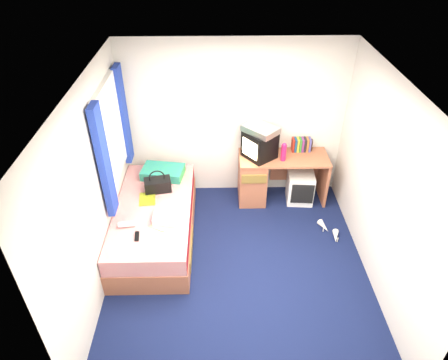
{
  "coord_description": "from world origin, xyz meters",
  "views": [
    {
      "loc": [
        -0.25,
        -3.5,
        3.83
      ],
      "look_at": [
        -0.17,
        0.7,
        0.86
      ],
      "focal_mm": 32.0,
      "sensor_mm": 36.0,
      "label": 1
    }
  ],
  "objects_px": {
    "pink_water_bottle": "(284,153)",
    "magazine": "(147,199)",
    "white_heels": "(330,231)",
    "colour_swatch_fan": "(158,228)",
    "pillow": "(163,172)",
    "storage_cube": "(300,187)",
    "bed": "(155,222)",
    "desk": "(264,176)",
    "handbag": "(158,185)",
    "remote_control": "(137,236)",
    "towel": "(165,218)",
    "water_bottle": "(127,224)",
    "picture_frame": "(311,145)",
    "aerosol_can": "(274,148)",
    "crt_tv": "(260,145)",
    "vcr": "(261,129)"
  },
  "relations": [
    {
      "from": "storage_cube",
      "to": "crt_tv",
      "type": "height_order",
      "value": "crt_tv"
    },
    {
      "from": "pillow",
      "to": "storage_cube",
      "type": "xyz_separation_m",
      "value": [
        2.04,
        0.09,
        -0.36
      ]
    },
    {
      "from": "aerosol_can",
      "to": "colour_swatch_fan",
      "type": "relative_size",
      "value": 0.84
    },
    {
      "from": "picture_frame",
      "to": "aerosol_can",
      "type": "relative_size",
      "value": 0.76
    },
    {
      "from": "bed",
      "to": "magazine",
      "type": "bearing_deg",
      "value": 122.76
    },
    {
      "from": "picture_frame",
      "to": "water_bottle",
      "type": "height_order",
      "value": "picture_frame"
    },
    {
      "from": "pink_water_bottle",
      "to": "colour_swatch_fan",
      "type": "distance_m",
      "value": 2.09
    },
    {
      "from": "towel",
      "to": "water_bottle",
      "type": "xyz_separation_m",
      "value": [
        -0.46,
        -0.09,
        -0.01
      ]
    },
    {
      "from": "bed",
      "to": "remote_control",
      "type": "distance_m",
      "value": 0.66
    },
    {
      "from": "storage_cube",
      "to": "picture_frame",
      "type": "relative_size",
      "value": 3.42
    },
    {
      "from": "handbag",
      "to": "remote_control",
      "type": "distance_m",
      "value": 0.94
    },
    {
      "from": "desk",
      "to": "magazine",
      "type": "xyz_separation_m",
      "value": [
        -1.64,
        -0.71,
        0.14
      ]
    },
    {
      "from": "colour_swatch_fan",
      "to": "white_heels",
      "type": "xyz_separation_m",
      "value": [
        2.29,
        0.44,
        -0.51
      ]
    },
    {
      "from": "white_heels",
      "to": "pink_water_bottle",
      "type": "bearing_deg",
      "value": 129.11
    },
    {
      "from": "aerosol_can",
      "to": "towel",
      "type": "xyz_separation_m",
      "value": [
        -1.49,
        -1.23,
        -0.25
      ]
    },
    {
      "from": "storage_cube",
      "to": "remote_control",
      "type": "bearing_deg",
      "value": -144.15
    },
    {
      "from": "vcr",
      "to": "aerosol_can",
      "type": "bearing_deg",
      "value": 62.54
    },
    {
      "from": "storage_cube",
      "to": "crt_tv",
      "type": "distance_m",
      "value": 0.96
    },
    {
      "from": "pillow",
      "to": "towel",
      "type": "relative_size",
      "value": 2.01
    },
    {
      "from": "water_bottle",
      "to": "handbag",
      "type": "bearing_deg",
      "value": 67.92
    },
    {
      "from": "aerosol_can",
      "to": "white_heels",
      "type": "bearing_deg",
      "value": -52.22
    },
    {
      "from": "desk",
      "to": "storage_cube",
      "type": "distance_m",
      "value": 0.58
    },
    {
      "from": "pink_water_bottle",
      "to": "magazine",
      "type": "xyz_separation_m",
      "value": [
        -1.89,
        -0.61,
        -0.33
      ]
    },
    {
      "from": "vcr",
      "to": "water_bottle",
      "type": "height_order",
      "value": "vcr"
    },
    {
      "from": "vcr",
      "to": "crt_tv",
      "type": "bearing_deg",
      "value": -97.7
    },
    {
      "from": "desk",
      "to": "towel",
      "type": "bearing_deg",
      "value": -139.53
    },
    {
      "from": "desk",
      "to": "white_heels",
      "type": "height_order",
      "value": "desk"
    },
    {
      "from": "pillow",
      "to": "remote_control",
      "type": "height_order",
      "value": "pillow"
    },
    {
      "from": "aerosol_can",
      "to": "pillow",
      "type": "bearing_deg",
      "value": -171.84
    },
    {
      "from": "pink_water_bottle",
      "to": "storage_cube",
      "type": "bearing_deg",
      "value": 5.03
    },
    {
      "from": "pillow",
      "to": "towel",
      "type": "distance_m",
      "value": 1.01
    },
    {
      "from": "vcr",
      "to": "magazine",
      "type": "xyz_separation_m",
      "value": [
        -1.55,
        -0.72,
        -0.65
      ]
    },
    {
      "from": "water_bottle",
      "to": "aerosol_can",
      "type": "bearing_deg",
      "value": 34.11
    },
    {
      "from": "pillow",
      "to": "white_heels",
      "type": "relative_size",
      "value": 1.31
    },
    {
      "from": "storage_cube",
      "to": "water_bottle",
      "type": "bearing_deg",
      "value": -149.33
    },
    {
      "from": "bed",
      "to": "crt_tv",
      "type": "bearing_deg",
      "value": 30.53
    },
    {
      "from": "picture_frame",
      "to": "colour_swatch_fan",
      "type": "relative_size",
      "value": 0.64
    },
    {
      "from": "water_bottle",
      "to": "white_heels",
      "type": "distance_m",
      "value": 2.75
    },
    {
      "from": "white_heels",
      "to": "colour_swatch_fan",
      "type": "bearing_deg",
      "value": -169.1
    },
    {
      "from": "aerosol_can",
      "to": "water_bottle",
      "type": "xyz_separation_m",
      "value": [
        -1.96,
        -1.32,
        -0.27
      ]
    },
    {
      "from": "crt_tv",
      "to": "pillow",
      "type": "bearing_deg",
      "value": -120.72
    },
    {
      "from": "bed",
      "to": "storage_cube",
      "type": "bearing_deg",
      "value": 20.49
    },
    {
      "from": "pillow",
      "to": "water_bottle",
      "type": "bearing_deg",
      "value": -106.89
    },
    {
      "from": "pillow",
      "to": "crt_tv",
      "type": "xyz_separation_m",
      "value": [
        1.39,
        0.16,
        0.35
      ]
    },
    {
      "from": "desk",
      "to": "storage_cube",
      "type": "relative_size",
      "value": 2.71
    },
    {
      "from": "bed",
      "to": "towel",
      "type": "height_order",
      "value": "towel"
    },
    {
      "from": "desk",
      "to": "pink_water_bottle",
      "type": "bearing_deg",
      "value": -21.84
    },
    {
      "from": "colour_swatch_fan",
      "to": "crt_tv",
      "type": "bearing_deg",
      "value": 43.83
    },
    {
      "from": "pillow",
      "to": "crt_tv",
      "type": "height_order",
      "value": "crt_tv"
    },
    {
      "from": "storage_cube",
      "to": "colour_swatch_fan",
      "type": "distance_m",
      "value": 2.35
    }
  ]
}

